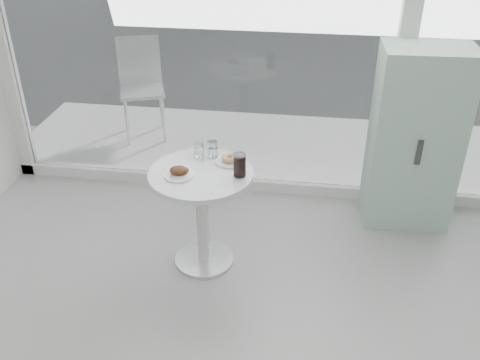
% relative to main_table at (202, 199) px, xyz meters
% --- Properties ---
extents(room_shell, '(6.00, 6.00, 6.00)m').
position_rel_main_table_xyz_m(room_shell, '(0.50, -2.46, 1.36)').
color(room_shell, silver).
rests_on(room_shell, ground).
extents(main_table, '(0.72, 0.72, 0.77)m').
position_rel_main_table_xyz_m(main_table, '(0.00, 0.00, 0.00)').
color(main_table, silver).
rests_on(main_table, ground).
extents(patio_deck, '(5.60, 1.60, 0.05)m').
position_rel_main_table_xyz_m(patio_deck, '(0.50, 1.90, -0.53)').
color(patio_deck, silver).
rests_on(patio_deck, ground).
extents(mint_cabinet, '(0.69, 0.48, 1.46)m').
position_rel_main_table_xyz_m(mint_cabinet, '(1.53, 0.83, 0.18)').
color(mint_cabinet, '#99C3AC').
rests_on(mint_cabinet, ground).
extents(patio_chair, '(0.57, 0.57, 1.02)m').
position_rel_main_table_xyz_m(patio_chair, '(-1.06, 2.02, 0.08)').
color(patio_chair, silver).
rests_on(patio_chair, patio_deck).
extents(plate_fritter, '(0.21, 0.21, 0.07)m').
position_rel_main_table_xyz_m(plate_fritter, '(-0.13, -0.07, 0.25)').
color(plate_fritter, white).
rests_on(plate_fritter, main_table).
extents(plate_donut, '(0.20, 0.20, 0.05)m').
position_rel_main_table_xyz_m(plate_donut, '(0.17, 0.17, 0.24)').
color(plate_donut, white).
rests_on(plate_donut, main_table).
extents(water_tumbler_a, '(0.07, 0.07, 0.11)m').
position_rel_main_table_xyz_m(water_tumbler_a, '(-0.06, 0.23, 0.27)').
color(water_tumbler_a, white).
rests_on(water_tumbler_a, main_table).
extents(water_tumbler_b, '(0.07, 0.07, 0.12)m').
position_rel_main_table_xyz_m(water_tumbler_b, '(0.04, 0.24, 0.27)').
color(water_tumbler_b, white).
rests_on(water_tumbler_b, main_table).
extents(cola_glass, '(0.09, 0.09, 0.16)m').
position_rel_main_table_xyz_m(cola_glass, '(0.27, -0.01, 0.30)').
color(cola_glass, white).
rests_on(cola_glass, main_table).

